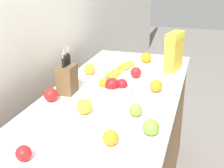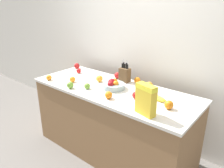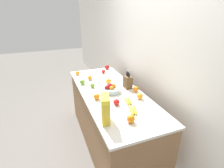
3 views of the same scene
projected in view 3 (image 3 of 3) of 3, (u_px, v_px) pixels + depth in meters
name	position (u px, v px, depth m)	size (l,w,h in m)	color
ground_plane	(111.00, 141.00, 2.74)	(14.00, 14.00, 0.00)	slate
wall_back	(151.00, 57.00, 2.42)	(9.00, 0.06, 2.60)	silver
counter	(111.00, 118.00, 2.57)	(1.99, 0.78, 0.87)	olive
knife_block	(128.00, 82.00, 2.47)	(0.12, 0.10, 0.28)	brown
cereal_box	(105.00, 108.00, 1.71)	(0.21, 0.12, 0.28)	gold
fruit_bowl	(111.00, 89.00, 2.36)	(0.26, 0.26, 0.12)	#99B2B7
banana_bunch_left	(128.00, 101.00, 2.12)	(0.20, 0.10, 0.04)	yellow
banana_bunch_right	(133.00, 110.00, 1.93)	(0.21, 0.13, 0.04)	yellow
apple_front	(103.00, 71.00, 3.04)	(0.07, 0.07, 0.07)	red
apple_middle	(92.00, 85.00, 2.49)	(0.07, 0.07, 0.07)	#6B9E33
apple_leftmost	(82.00, 82.00, 2.60)	(0.08, 0.08, 0.08)	#6B9E33
apple_near_bananas	(116.00, 102.00, 2.05)	(0.08, 0.08, 0.08)	red
apple_rear	(107.00, 67.00, 3.24)	(0.08, 0.08, 0.08)	red
apple_rightmost	(126.00, 81.00, 2.62)	(0.08, 0.08, 0.08)	red
orange_mid_left	(140.00, 96.00, 2.18)	(0.08, 0.08, 0.08)	orange
orange_by_cereal	(90.00, 78.00, 2.76)	(0.07, 0.07, 0.07)	orange
orange_near_bowl	(77.00, 73.00, 2.96)	(0.07, 0.07, 0.07)	orange
orange_front_right	(97.00, 97.00, 2.17)	(0.08, 0.08, 0.08)	orange
orange_front_center	(108.00, 81.00, 2.62)	(0.08, 0.08, 0.08)	orange
orange_mid_right	(131.00, 119.00, 1.73)	(0.08, 0.08, 0.08)	orange
orange_front_left	(136.00, 89.00, 2.37)	(0.08, 0.08, 0.08)	orange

